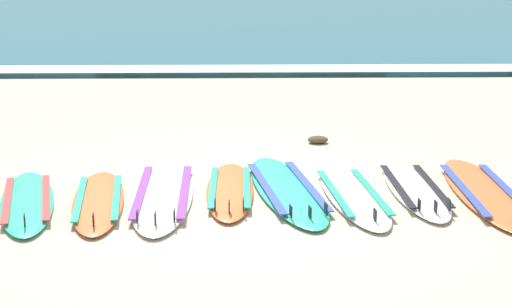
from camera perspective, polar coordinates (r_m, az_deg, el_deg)
The scene contains 11 objects.
ground_plane at distance 8.08m, azimuth -1.09°, elevation -3.37°, with size 80.00×80.00×0.00m, color #C1B599.
wave_foam_strip at distance 15.67m, azimuth -1.13°, elevation 6.10°, with size 80.00×0.92×0.11m, color white.
surfboard_0 at distance 8.24m, azimuth -16.54°, elevation -3.40°, with size 1.01×2.18×0.18m.
surfboard_1 at distance 8.08m, azimuth -11.57°, elevation -3.43°, with size 0.76×2.10×0.18m.
surfboard_2 at distance 8.18m, azimuth -6.89°, elevation -2.99°, with size 0.69×2.52×0.18m.
surfboard_3 at distance 8.25m, azimuth -1.95°, elevation -2.70°, with size 0.51×2.00×0.18m.
surfboard_4 at distance 8.28m, azimuth 2.27°, elevation -2.65°, with size 1.04×2.58×0.18m.
surfboard_5 at distance 8.16m, azimuth 7.15°, elevation -3.04°, with size 0.76×2.23×0.18m.
surfboard_6 at distance 8.47m, azimuth 11.61°, elevation -2.55°, with size 0.58×2.13×0.18m.
surfboard_7 at distance 8.54m, azimuth 16.50°, elevation -2.74°, with size 0.65×2.51×0.18m.
seaweed_clump_near_shoreline at distance 10.31m, azimuth 4.58°, elevation 1.03°, with size 0.27×0.22×0.10m, color #4C4228.
Camera 1 is at (0.00, -7.65, 2.62)m, focal length 54.23 mm.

